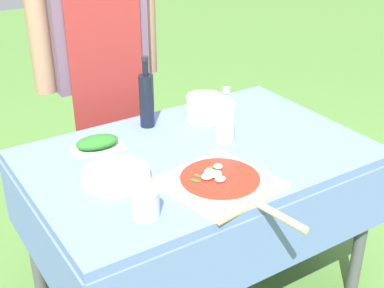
# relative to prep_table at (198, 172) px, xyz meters

# --- Properties ---
(prep_table) EXTENTS (1.31, 0.86, 0.72)m
(prep_table) POSITION_rel_prep_table_xyz_m (0.00, 0.00, 0.00)
(prep_table) COLOR #607AB7
(prep_table) RESTS_ON ground
(person_cook) EXTENTS (0.60, 0.20, 1.61)m
(person_cook) POSITION_rel_prep_table_xyz_m (-0.09, 0.71, 0.32)
(person_cook) COLOR #70604C
(person_cook) RESTS_ON ground
(pizza_on_peel) EXTENTS (0.39, 0.56, 0.05)m
(pizza_on_peel) POSITION_rel_prep_table_xyz_m (-0.07, -0.25, 0.11)
(pizza_on_peel) COLOR #D1B27F
(pizza_on_peel) RESTS_ON prep_table
(oil_bottle) EXTENTS (0.06, 0.06, 0.30)m
(oil_bottle) POSITION_rel_prep_table_xyz_m (-0.05, 0.31, 0.21)
(oil_bottle) COLOR black
(oil_bottle) RESTS_ON prep_table
(water_bottle) EXTENTS (0.07, 0.07, 0.23)m
(water_bottle) POSITION_rel_prep_table_xyz_m (0.14, 0.02, 0.20)
(water_bottle) COLOR silver
(water_bottle) RESTS_ON prep_table
(herb_container) EXTENTS (0.21, 0.14, 0.05)m
(herb_container) POSITION_rel_prep_table_xyz_m (-0.32, 0.23, 0.12)
(herb_container) COLOR silver
(herb_container) RESTS_ON prep_table
(mixing_tub) EXTENTS (0.16, 0.16, 0.11)m
(mixing_tub) POSITION_rel_prep_table_xyz_m (0.19, 0.24, 0.14)
(mixing_tub) COLOR silver
(mixing_tub) RESTS_ON prep_table
(plate_stack) EXTENTS (0.24, 0.24, 0.03)m
(plate_stack) POSITION_rel_prep_table_xyz_m (-0.36, -0.02, 0.11)
(plate_stack) COLOR beige
(plate_stack) RESTS_ON prep_table
(sauce_jar) EXTENTS (0.09, 0.09, 0.09)m
(sauce_jar) POSITION_rel_prep_table_xyz_m (-0.38, -0.27, 0.13)
(sauce_jar) COLOR silver
(sauce_jar) RESTS_ON prep_table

